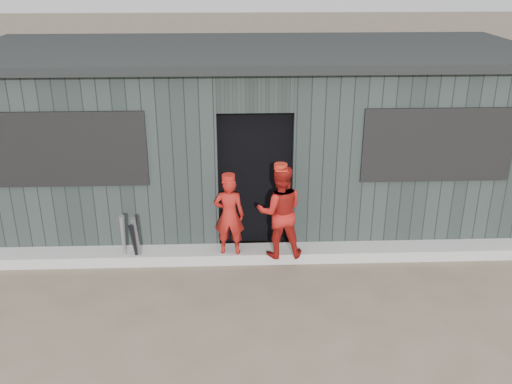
{
  "coord_description": "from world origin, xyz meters",
  "views": [
    {
      "loc": [
        -0.27,
        -5.06,
        3.83
      ],
      "look_at": [
        0.0,
        1.8,
        1.0
      ],
      "focal_mm": 40.0,
      "sensor_mm": 36.0,
      "label": 1
    }
  ],
  "objects_px": {
    "bat_left": "(124,240)",
    "player_red_left": "(229,215)",
    "player_red_right": "(280,212)",
    "dugout": "(252,134)",
    "bat_mid": "(137,241)",
    "player_grey_back": "(278,201)",
    "bat_right": "(134,244)"
  },
  "relations": [
    {
      "from": "bat_mid",
      "to": "player_grey_back",
      "type": "distance_m",
      "value": 2.07
    },
    {
      "from": "player_red_right",
      "to": "bat_left",
      "type": "bearing_deg",
      "value": -2.73
    },
    {
      "from": "bat_right",
      "to": "player_red_left",
      "type": "xyz_separation_m",
      "value": [
        1.25,
        0.09,
        0.36
      ]
    },
    {
      "from": "bat_mid",
      "to": "player_red_right",
      "type": "relative_size",
      "value": 0.6
    },
    {
      "from": "bat_mid",
      "to": "dugout",
      "type": "bearing_deg",
      "value": 49.51
    },
    {
      "from": "bat_left",
      "to": "player_red_right",
      "type": "height_order",
      "value": "player_red_right"
    },
    {
      "from": "bat_mid",
      "to": "dugout",
      "type": "distance_m",
      "value": 2.58
    },
    {
      "from": "bat_left",
      "to": "player_red_left",
      "type": "bearing_deg",
      "value": 1.09
    },
    {
      "from": "bat_right",
      "to": "bat_left",
      "type": "bearing_deg",
      "value": 157.65
    },
    {
      "from": "player_grey_back",
      "to": "dugout",
      "type": "bearing_deg",
      "value": -74.27
    },
    {
      "from": "player_red_right",
      "to": "player_grey_back",
      "type": "xyz_separation_m",
      "value": [
        0.04,
        0.77,
        -0.18
      ]
    },
    {
      "from": "bat_right",
      "to": "player_red_right",
      "type": "relative_size",
      "value": 0.56
    },
    {
      "from": "bat_right",
      "to": "player_grey_back",
      "type": "relative_size",
      "value": 0.58
    },
    {
      "from": "bat_left",
      "to": "bat_mid",
      "type": "distance_m",
      "value": 0.19
    },
    {
      "from": "player_red_left",
      "to": "dugout",
      "type": "bearing_deg",
      "value": -96.37
    },
    {
      "from": "player_red_right",
      "to": "player_red_left",
      "type": "bearing_deg",
      "value": -8.46
    },
    {
      "from": "player_red_right",
      "to": "player_grey_back",
      "type": "distance_m",
      "value": 0.79
    },
    {
      "from": "player_grey_back",
      "to": "player_red_right",
      "type": "bearing_deg",
      "value": 85.61
    },
    {
      "from": "bat_left",
      "to": "player_grey_back",
      "type": "bearing_deg",
      "value": 18.78
    },
    {
      "from": "player_red_left",
      "to": "bat_left",
      "type": "bearing_deg",
      "value": 6.1
    },
    {
      "from": "bat_right",
      "to": "player_grey_back",
      "type": "height_order",
      "value": "player_grey_back"
    },
    {
      "from": "player_grey_back",
      "to": "bat_right",
      "type": "bearing_deg",
      "value": 19.89
    },
    {
      "from": "bat_left",
      "to": "dugout",
      "type": "relative_size",
      "value": 0.09
    },
    {
      "from": "bat_mid",
      "to": "player_red_left",
      "type": "height_order",
      "value": "player_red_left"
    },
    {
      "from": "player_red_left",
      "to": "player_red_right",
      "type": "xyz_separation_m",
      "value": [
        0.66,
        -0.09,
        0.08
      ]
    },
    {
      "from": "player_red_right",
      "to": "dugout",
      "type": "relative_size",
      "value": 0.15
    },
    {
      "from": "bat_left",
      "to": "player_red_right",
      "type": "distance_m",
      "value": 2.1
    },
    {
      "from": "player_grey_back",
      "to": "dugout",
      "type": "distance_m",
      "value": 1.32
    },
    {
      "from": "bat_right",
      "to": "player_red_left",
      "type": "bearing_deg",
      "value": 4.0
    },
    {
      "from": "dugout",
      "to": "bat_left",
      "type": "bearing_deg",
      "value": -134.43
    },
    {
      "from": "bat_mid",
      "to": "bat_left",
      "type": "bearing_deg",
      "value": 166.0
    },
    {
      "from": "bat_left",
      "to": "bat_right",
      "type": "xyz_separation_m",
      "value": [
        0.15,
        -0.06,
        -0.04
      ]
    }
  ]
}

